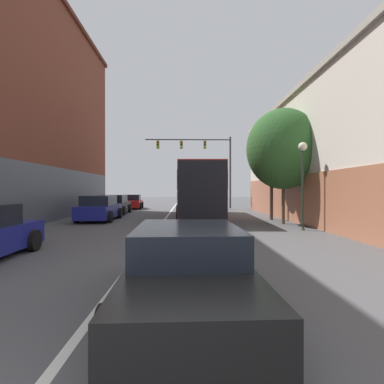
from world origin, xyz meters
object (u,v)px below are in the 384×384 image
object	(u,v)px
parked_car_left_near	(100,209)
street_lamp	(303,170)
hatchback_foreground	(188,267)
traffic_signal_gantry	(203,155)
street_tree_near	(283,149)
parked_car_left_distant	(114,205)
street_tree_far	(271,151)
parked_car_left_far	(132,202)
bus	(201,189)

from	to	relation	value
parked_car_left_near	street_lamp	xyz separation A→B (m)	(10.50, -4.57, 2.01)
hatchback_foreground	traffic_signal_gantry	xyz separation A→B (m)	(1.66, 25.63, 4.83)
hatchback_foreground	street_tree_near	world-z (taller)	street_tree_near
parked_car_left_distant	street_lamp	world-z (taller)	street_lamp
parked_car_left_distant	street_lamp	size ratio (longest dim) A/B	1.14
street_tree_far	parked_car_left_far	bearing A→B (deg)	133.20
parked_car_left_far	traffic_signal_gantry	xyz separation A→B (m)	(7.06, 0.85, 4.75)
bus	parked_car_left_near	size ratio (longest dim) A/B	2.51
parked_car_left_far	street_lamp	size ratio (longest dim) A/B	1.03
parked_car_left_far	street_tree_far	size ratio (longest dim) A/B	0.70
hatchback_foreground	street_tree_far	xyz separation A→B (m)	(5.20, 13.49, 3.66)
parked_car_left_distant	street_lamp	distance (m)	14.60
parked_car_left_near	parked_car_left_distant	distance (m)	5.01
parked_car_left_far	parked_car_left_distant	distance (m)	6.48
hatchback_foreground	parked_car_left_far	size ratio (longest dim) A/B	1.10
parked_car_left_near	parked_car_left_far	world-z (taller)	parked_car_left_near
street_lamp	street_tree_far	distance (m)	5.00
bus	street_tree_far	distance (m)	5.20
parked_car_left_near	parked_car_left_far	bearing A→B (deg)	-0.37
hatchback_foreground	parked_car_left_near	distance (m)	14.30
street_tree_near	street_tree_far	xyz separation A→B (m)	(-0.02, 2.18, 0.19)
parked_car_left_near	street_tree_near	size ratio (longest dim) A/B	0.72
hatchback_foreground	parked_car_left_distant	distance (m)	19.13
parked_car_left_near	traffic_signal_gantry	bearing A→B (deg)	-30.42
parked_car_left_far	street_lamp	bearing A→B (deg)	-150.43
bus	parked_car_left_distant	size ratio (longest dim) A/B	2.50
traffic_signal_gantry	street_tree_near	world-z (taller)	traffic_signal_gantry
street_lamp	street_tree_far	bearing A→B (deg)	90.79
traffic_signal_gantry	street_lamp	xyz separation A→B (m)	(3.61, -16.90, -2.69)
parked_car_left_near	street_lamp	bearing A→B (deg)	-114.73
parked_car_left_distant	traffic_signal_gantry	world-z (taller)	traffic_signal_gantry
parked_car_left_far	street_tree_near	size ratio (longest dim) A/B	0.66
bus	street_tree_far	xyz separation A→B (m)	(4.25, -1.86, 2.36)
street_tree_near	traffic_signal_gantry	bearing A→B (deg)	103.98
bus	traffic_signal_gantry	size ratio (longest dim) A/B	1.30
parked_car_left_near	street_lamp	distance (m)	11.63
street_lamp	parked_car_left_distant	bearing A→B (deg)	138.55
parked_car_left_near	traffic_signal_gantry	xyz separation A→B (m)	(6.89, 12.32, 4.70)
street_tree_near	street_tree_far	bearing A→B (deg)	90.60
parked_car_left_near	street_tree_far	xyz separation A→B (m)	(10.43, 0.19, 3.53)
parked_car_left_near	bus	bearing A→B (deg)	-72.90
parked_car_left_distant	street_tree_far	size ratio (longest dim) A/B	0.77
parked_car_left_distant	traffic_signal_gantry	distance (m)	11.32
street_tree_near	street_lamp	bearing A→B (deg)	-89.05
hatchback_foreground	traffic_signal_gantry	distance (m)	26.13
bus	hatchback_foreground	size ratio (longest dim) A/B	2.51
hatchback_foreground	traffic_signal_gantry	world-z (taller)	traffic_signal_gantry
street_tree_far	street_lamp	bearing A→B (deg)	-89.21
street_tree_near	parked_car_left_near	bearing A→B (deg)	169.23
parked_car_left_far	street_tree_far	world-z (taller)	street_tree_far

